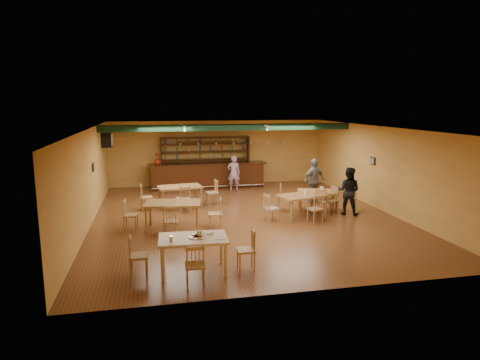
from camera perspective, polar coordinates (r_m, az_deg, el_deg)
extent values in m
plane|color=brown|center=(14.51, 0.62, -4.88)|extent=(12.00, 12.00, 0.00)
cube|color=black|center=(16.78, -1.43, 7.12)|extent=(10.00, 0.30, 0.25)
cube|color=white|center=(17.14, -7.77, 7.34)|extent=(0.05, 2.50, 0.05)
cube|color=white|center=(17.66, 2.73, 7.51)|extent=(0.05, 2.50, 0.05)
cube|color=white|center=(18.03, -17.50, 5.22)|extent=(0.34, 0.70, 0.48)
cube|color=black|center=(14.96, -19.18, 1.65)|extent=(0.04, 0.34, 0.28)
cube|color=black|center=(16.40, 17.47, 2.47)|extent=(0.04, 0.34, 0.28)
cube|color=#351A0A|center=(19.26, -4.39, 0.61)|extent=(5.34, 0.85, 1.13)
cube|color=#351A0A|center=(19.79, -4.65, 2.55)|extent=(4.13, 0.40, 2.28)
imported|color=#B52910|center=(18.98, -11.09, 2.82)|extent=(0.37, 0.37, 0.52)
cube|color=#AF793E|center=(15.84, -8.09, -2.23)|extent=(1.69, 1.15, 0.78)
cube|color=#AF793E|center=(15.51, 10.39, -2.72)|extent=(1.58, 1.19, 0.71)
cube|color=#AF793E|center=(13.13, -9.02, -4.77)|extent=(1.80, 1.24, 0.84)
cube|color=#AF793E|center=(14.42, 8.37, -3.50)|extent=(1.75, 1.32, 0.78)
cube|color=beige|center=(9.82, -6.32, -9.99)|extent=(1.58, 1.06, 0.82)
cylinder|color=silver|center=(9.69, -5.72, -7.63)|extent=(0.54, 0.54, 0.01)
cylinder|color=#EAE5C6|center=(9.48, -9.28, -7.83)|extent=(0.08, 0.08, 0.11)
cube|color=white|center=(9.93, -4.27, -7.12)|extent=(0.25, 0.22, 0.03)
cube|color=silver|center=(9.76, -4.78, -7.43)|extent=(0.33, 0.13, 0.00)
cylinder|color=white|center=(9.55, -2.60, -7.88)|extent=(0.23, 0.23, 0.01)
imported|color=#934FAC|center=(18.58, -0.85, 0.94)|extent=(0.63, 0.48, 1.55)
imported|color=black|center=(15.02, 14.42, -1.45)|extent=(1.02, 0.99, 1.65)
imported|color=gray|center=(16.58, 9.95, -0.09)|extent=(1.08, 0.75, 1.71)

